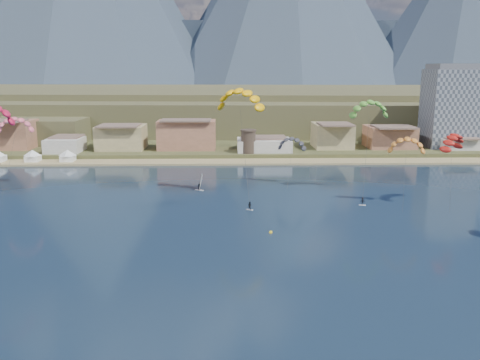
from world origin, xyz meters
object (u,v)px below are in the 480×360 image
object	(u,v)px
watchtower	(248,141)
kitesurfer_green	(370,107)
buoy	(271,232)
apartment_tower	(452,106)
kitesurfer_yellow	(240,96)
windsurfer	(200,185)

from	to	relation	value
watchtower	kitesurfer_green	world-z (taller)	kitesurfer_green
watchtower	buoy	bearing A→B (deg)	-89.31
watchtower	apartment_tower	bearing A→B (deg)	9.93
buoy	kitesurfer_green	bearing A→B (deg)	49.85
apartment_tower	watchtower	bearing A→B (deg)	-170.07
watchtower	kitesurfer_yellow	bearing A→B (deg)	-94.48
apartment_tower	watchtower	distance (m)	82.02
apartment_tower	watchtower	world-z (taller)	apartment_tower
apartment_tower	kitesurfer_green	bearing A→B (deg)	-127.45
windsurfer	buoy	xyz separation A→B (m)	(16.07, -36.53, -1.28)
kitesurfer_green	windsurfer	distance (m)	48.69
apartment_tower	windsurfer	size ratio (longest dim) A/B	7.25
kitesurfer_green	buoy	world-z (taller)	kitesurfer_green
kitesurfer_green	buoy	xyz separation A→B (m)	(-27.67, -32.81, -22.34)
apartment_tower	watchtower	size ratio (longest dim) A/B	3.72
kitesurfer_yellow	buoy	size ratio (longest dim) A/B	42.15
windsurfer	watchtower	bearing A→B (deg)	73.02
kitesurfer_green	buoy	bearing A→B (deg)	-130.15
kitesurfer_yellow	windsurfer	bearing A→B (deg)	150.47
watchtower	windsurfer	bearing A→B (deg)	-106.98
apartment_tower	buoy	distance (m)	128.47
kitesurfer_green	windsurfer	bearing A→B (deg)	175.14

